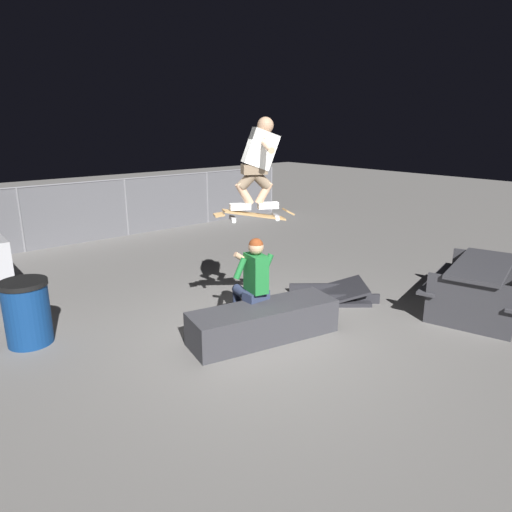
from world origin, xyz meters
The scene contains 9 objects.
ground_plane centered at (0.00, 0.00, 0.00)m, with size 40.00×40.00×0.00m, color slate.
ledge_box_main centered at (-0.02, -0.11, 0.22)m, with size 1.95×0.60×0.44m, color #38383D.
person_sitting_on_ledge centered at (0.08, 0.23, 0.70)m, with size 0.59×0.78×1.28m.
skateboard centered at (0.08, 0.19, 1.57)m, with size 1.00×0.64×0.15m.
skater_airborne centered at (0.13, 0.16, 2.25)m, with size 0.62×0.83×1.12m.
kicker_ramp centered at (1.77, 0.25, 0.05)m, with size 1.34×1.31×0.33m.
picnic_table_back centered at (2.93, -1.51, 0.50)m, with size 1.99×1.73×0.75m.
trash_bin centered at (-2.36, 1.70, 0.42)m, with size 0.57×0.57×0.83m.
fence_back centered at (0.00, 6.37, 0.75)m, with size 12.05×0.05×1.41m.
Camera 1 is at (-3.64, -4.22, 2.68)m, focal length 32.44 mm.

